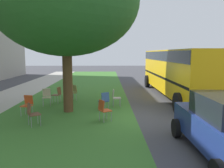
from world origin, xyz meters
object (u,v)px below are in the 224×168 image
(chair_5, at_px, (104,109))
(chair_7, at_px, (115,97))
(chair_0, at_px, (27,104))
(chair_3, at_px, (104,100))
(street_tree, at_px, (66,2))
(chair_4, at_px, (57,94))
(chair_6, at_px, (47,96))
(school_bus, at_px, (179,69))
(chair_1, at_px, (73,91))
(chair_2, at_px, (32,113))

(chair_5, bearing_deg, chair_7, -12.08)
(chair_0, relative_size, chair_3, 1.00)
(street_tree, bearing_deg, chair_4, 26.21)
(chair_5, bearing_deg, chair_6, 46.77)
(chair_4, distance_m, chair_5, 4.29)
(chair_3, xyz_separation_m, chair_7, (0.78, -0.55, 0.00))
(chair_4, xyz_separation_m, school_bus, (1.66, -7.14, 1.24))
(street_tree, relative_size, school_bus, 0.71)
(chair_1, height_order, chair_4, same)
(chair_3, relative_size, chair_4, 1.00)
(chair_0, bearing_deg, chair_4, -17.04)
(chair_0, bearing_deg, chair_3, -76.78)
(chair_0, bearing_deg, chair_7, -68.05)
(street_tree, xyz_separation_m, chair_3, (0.15, -1.67, -4.42))
(chair_7, bearing_deg, chair_5, 167.92)
(chair_1, distance_m, chair_6, 1.75)
(chair_0, xyz_separation_m, chair_2, (-1.49, -0.70, 0.00))
(chair_2, distance_m, chair_3, 3.47)
(chair_5, relative_size, chair_7, 1.00)
(street_tree, height_order, chair_5, street_tree)
(chair_1, xyz_separation_m, chair_3, (-2.37, -1.82, 0.00))
(chair_2, height_order, chair_6, same)
(street_tree, height_order, chair_1, street_tree)
(chair_0, bearing_deg, school_bus, -62.41)
(chair_1, xyz_separation_m, chair_5, (-4.11, -1.83, 0.00))
(chair_0, height_order, chair_1, same)
(chair_1, bearing_deg, chair_7, -123.85)
(chair_6, relative_size, school_bus, 0.08)
(chair_2, height_order, chair_7, same)
(chair_5, xyz_separation_m, chair_7, (2.53, -0.54, 0.00))
(chair_7, bearing_deg, chair_1, 56.15)
(chair_3, height_order, chair_5, same)
(chair_0, height_order, school_bus, school_bus)
(chair_3, height_order, chair_7, same)
(chair_0, bearing_deg, chair_6, -10.13)
(chair_4, bearing_deg, chair_0, 162.96)
(chair_1, height_order, chair_7, same)
(chair_0, xyz_separation_m, chair_7, (1.56, -3.87, 0.00))
(chair_5, bearing_deg, chair_2, 101.21)
(chair_1, relative_size, school_bus, 0.08)
(chair_3, height_order, chair_6, same)
(chair_3, bearing_deg, school_bus, -53.81)
(street_tree, xyz_separation_m, chair_0, (-0.63, 1.66, -4.42))
(chair_1, relative_size, chair_6, 1.00)
(chair_1, bearing_deg, street_tree, -176.48)
(chair_4, relative_size, chair_7, 1.00)
(chair_1, bearing_deg, chair_6, 137.83)
(chair_5, height_order, chair_6, same)
(street_tree, distance_m, chair_4, 4.87)
(chair_4, distance_m, school_bus, 7.44)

